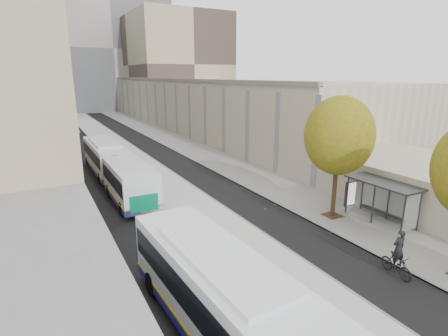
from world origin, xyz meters
TOP-DOWN VIEW (x-y plane):
  - bus_platform at (-3.88, 35.00)m, footprint 4.25×150.00m
  - sidewalk at (4.12, 35.00)m, footprint 4.75×150.00m
  - building_tan at (15.50, 64.00)m, footprint 18.00×92.00m
  - building_far_block at (6.00, 96.00)m, footprint 30.00×18.00m
  - bus_shelter at (5.69, 10.96)m, footprint 1.90×4.40m
  - tree_c at (3.60, 13.00)m, footprint 4.20×4.20m
  - bus_far at (-7.17, 26.83)m, footprint 2.60×16.99m
  - cyclist at (1.06, 6.61)m, footprint 0.73×1.79m
  - distant_car at (-7.52, 57.14)m, footprint 2.27×3.70m

SIDE VIEW (x-z plane):
  - sidewalk at x=4.12m, z-range 0.00..0.08m
  - bus_platform at x=-3.88m, z-range 0.00..0.15m
  - distant_car at x=-7.52m, z-range 0.00..1.18m
  - cyclist at x=1.06m, z-range -0.29..1.94m
  - bus_far at x=-7.17m, z-range 0.13..2.96m
  - bus_shelter at x=5.69m, z-range 0.92..3.45m
  - building_tan at x=15.50m, z-range 0.00..8.00m
  - tree_c at x=3.60m, z-range 1.61..8.89m
  - building_far_block at x=6.00m, z-range 0.00..30.00m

